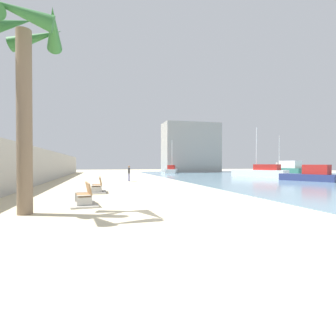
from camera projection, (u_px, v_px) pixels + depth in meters
ground_plane at (121, 182)px, 27.17m from camera, size 120.00×120.00×0.00m
seawall at (41, 166)px, 25.32m from camera, size 0.80×64.00×3.19m
water_bay at (318, 178)px, 33.00m from camera, size 36.00×68.00×0.04m
palm_tree at (23, 59)px, 9.39m from camera, size 2.93×3.00×7.66m
bench_near at (84, 200)px, 11.57m from camera, size 1.38×2.23×0.98m
bench_far at (97, 189)px, 16.65m from camera, size 1.12×2.11×0.98m
person_walking at (129, 172)px, 27.44m from camera, size 0.22×0.53×1.62m
boat_far_right at (310, 175)px, 27.31m from camera, size 3.75×5.60×1.68m
boat_distant at (286, 170)px, 43.03m from camera, size 3.06×7.58×2.26m
boat_outer at (172, 170)px, 51.68m from camera, size 4.10×7.19×6.43m
boat_nearest at (280, 169)px, 53.75m from camera, size 4.40×6.03×7.46m
boat_mid_bay at (260, 172)px, 36.12m from camera, size 5.65×7.22×6.72m
harbor_building at (191, 148)px, 58.39m from camera, size 12.00×6.00×10.61m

